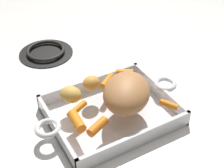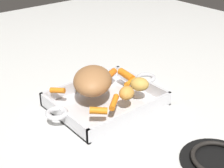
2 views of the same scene
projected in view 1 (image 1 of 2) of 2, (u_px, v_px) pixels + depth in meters
The scene contains 12 objects.
ground_plane at pixel (111, 116), 0.83m from camera, with size 2.39×2.39×0.00m, color silver.
roasting_dish at pixel (111, 112), 0.82m from camera, with size 0.40×0.25×0.05m.
pork_roast at pixel (127, 93), 0.77m from camera, with size 0.15×0.11×0.07m, color #A87042.
baby_carrot_southeast at pixel (98, 126), 0.72m from camera, with size 0.02×0.02×0.05m, color orange.
baby_carrot_northwest at pixel (77, 109), 0.77m from camera, with size 0.02×0.02×0.06m, color orange.
baby_carrot_center_right at pixel (125, 73), 0.89m from camera, with size 0.02×0.02×0.05m, color orange.
baby_carrot_center_left at pixel (107, 81), 0.86m from camera, with size 0.02×0.02×0.06m, color orange.
baby_carrot_southwest at pixel (169, 105), 0.78m from camera, with size 0.02×0.02×0.04m, color orange.
baby_carrot_northeast at pixel (77, 121), 0.73m from camera, with size 0.02×0.02×0.06m, color orange.
potato_golden_small at pixel (71, 94), 0.80m from camera, with size 0.06×0.05×0.04m, color gold.
potato_golden_large at pixel (91, 83), 0.83m from camera, with size 0.05×0.04×0.04m, color gold.
stove_burner_rear at pixel (46, 52), 1.06m from camera, with size 0.18×0.18×0.02m.
Camera 1 is at (-0.30, -0.53, 0.57)m, focal length 51.70 mm.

